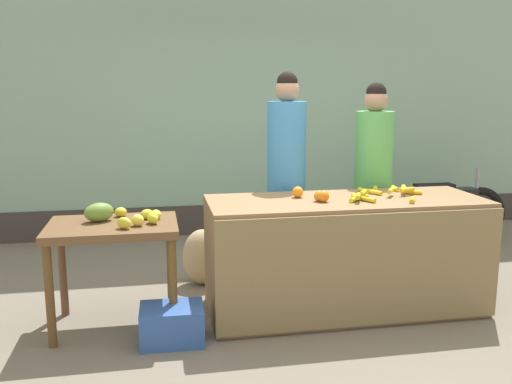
% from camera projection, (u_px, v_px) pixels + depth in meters
% --- Properties ---
extents(ground_plane, '(24.00, 24.00, 0.00)m').
position_uv_depth(ground_plane, '(296.00, 312.00, 4.37)').
color(ground_plane, '#756B5B').
extents(market_wall_back, '(9.48, 0.23, 3.59)m').
position_uv_depth(market_wall_back, '(242.00, 88.00, 6.59)').
color(market_wall_back, '#8CB299').
rests_on(market_wall_back, ground).
extents(fruit_stall_counter, '(2.16, 0.81, 0.91)m').
position_uv_depth(fruit_stall_counter, '(345.00, 255.00, 4.35)').
color(fruit_stall_counter, olive).
rests_on(fruit_stall_counter, ground).
extents(side_table_wooden, '(0.93, 0.66, 0.79)m').
position_uv_depth(side_table_wooden, '(113.00, 239.00, 4.00)').
color(side_table_wooden, brown).
rests_on(side_table_wooden, ground).
extents(banana_bunch_pile, '(0.70, 0.62, 0.07)m').
position_uv_depth(banana_bunch_pile, '(380.00, 193.00, 4.35)').
color(banana_bunch_pile, gold).
rests_on(banana_bunch_pile, fruit_stall_counter).
extents(orange_pile, '(0.23, 0.30, 0.09)m').
position_uv_depth(orange_pile, '(313.00, 195.00, 4.21)').
color(orange_pile, orange).
rests_on(orange_pile, fruit_stall_counter).
extents(mango_papaya_pile, '(0.59, 0.50, 0.14)m').
position_uv_depth(mango_papaya_pile, '(118.00, 214.00, 4.01)').
color(mango_papaya_pile, yellow).
rests_on(mango_papaya_pile, side_table_wooden).
extents(vendor_woman_blue_shirt, '(0.34, 0.34, 1.90)m').
position_uv_depth(vendor_woman_blue_shirt, '(286.00, 180.00, 4.83)').
color(vendor_woman_blue_shirt, '#33333D').
rests_on(vendor_woman_blue_shirt, ground).
extents(vendor_woman_green_shirt, '(0.34, 0.34, 1.81)m').
position_uv_depth(vendor_woman_green_shirt, '(373.00, 183.00, 4.96)').
color(vendor_woman_green_shirt, '#33333D').
rests_on(vendor_woman_green_shirt, ground).
extents(parked_motorcycle, '(1.60, 0.18, 0.88)m').
position_uv_depth(parked_motorcycle, '(441.00, 210.00, 6.19)').
color(parked_motorcycle, black).
rests_on(parked_motorcycle, ground).
extents(produce_crate, '(0.45, 0.33, 0.26)m').
position_uv_depth(produce_crate, '(172.00, 324.00, 3.83)').
color(produce_crate, '#3359A5').
rests_on(produce_crate, ground).
extents(produce_sack, '(0.39, 0.34, 0.51)m').
position_uv_depth(produce_sack, '(203.00, 257.00, 4.95)').
color(produce_sack, tan).
rests_on(produce_sack, ground).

